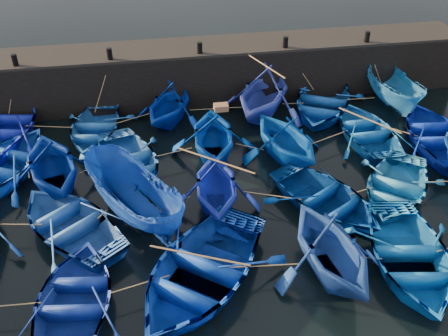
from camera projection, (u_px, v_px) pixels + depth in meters
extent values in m
plane|color=black|center=(241.00, 241.00, 16.43)|extent=(120.00, 120.00, 0.00)
cube|color=black|center=(198.00, 73.00, 24.13)|extent=(26.00, 2.50, 2.50)
cube|color=black|center=(197.00, 47.00, 23.37)|extent=(26.00, 2.50, 0.12)
cylinder|color=black|center=(15.00, 60.00, 21.35)|extent=(0.24, 0.24, 0.50)
cylinder|color=black|center=(110.00, 54.00, 21.91)|extent=(0.24, 0.24, 0.50)
cylinder|color=black|center=(200.00, 48.00, 22.47)|extent=(0.24, 0.24, 0.50)
cylinder|color=black|center=(285.00, 42.00, 23.03)|extent=(0.24, 0.24, 0.50)
cylinder|color=black|center=(367.00, 37.00, 23.59)|extent=(0.24, 0.24, 0.50)
imported|color=#0C1994|center=(4.00, 127.00, 21.26)|extent=(5.10, 6.31, 1.16)
imported|color=#1A55A7|center=(94.00, 128.00, 21.47)|extent=(3.87, 4.84, 0.90)
imported|color=#00269D|center=(169.00, 103.00, 22.16)|extent=(4.61, 4.80, 1.96)
imported|color=#2F43BF|center=(264.00, 92.00, 22.50)|extent=(5.96, 6.17, 2.49)
imported|color=#0D428E|center=(322.00, 102.00, 23.22)|extent=(5.74, 6.33, 1.08)
imported|color=#2372BE|center=(394.00, 90.00, 23.45)|extent=(1.72, 4.53, 1.75)
imported|color=#0E4096|center=(2.00, 165.00, 19.06)|extent=(5.62, 6.26, 1.07)
imported|color=navy|center=(52.00, 163.00, 18.14)|extent=(4.66, 5.06, 2.22)
imported|color=blue|center=(128.00, 161.00, 19.33)|extent=(4.42, 5.34, 0.96)
imported|color=#003491|center=(214.00, 135.00, 19.81)|extent=(3.94, 4.45, 2.16)
imported|color=#0448B2|center=(286.00, 137.00, 19.70)|extent=(4.50, 4.87, 2.12)
imported|color=#0D51A0|center=(367.00, 130.00, 21.25)|extent=(3.30, 4.58, 0.94)
imported|color=#062192|center=(437.00, 135.00, 20.85)|extent=(4.19, 5.45, 1.05)
imported|color=#2254AF|center=(70.00, 223.00, 16.41)|extent=(5.57, 5.82, 0.98)
imported|color=#0E3B94|center=(133.00, 197.00, 16.74)|extent=(4.20, 5.23, 1.93)
imported|color=#162AB8|center=(216.00, 184.00, 17.32)|extent=(3.57, 4.02, 1.95)
imported|color=navy|center=(326.00, 199.00, 17.48)|extent=(5.07, 5.54, 0.94)
imported|color=blue|center=(396.00, 187.00, 18.04)|extent=(5.26, 5.49, 0.93)
imported|color=navy|center=(75.00, 300.00, 13.83)|extent=(3.75, 4.83, 0.92)
imported|color=#083299|center=(200.00, 271.00, 14.57)|extent=(6.66, 6.95, 1.17)
imported|color=#1B4592|center=(331.00, 247.00, 14.65)|extent=(4.13, 4.60, 2.17)
imported|color=blue|center=(410.00, 256.00, 15.15)|extent=(4.33, 5.48, 1.03)
cube|color=brown|center=(221.00, 107.00, 19.16)|extent=(0.55, 0.39, 0.23)
cylinder|color=tan|center=(49.00, 127.00, 21.34)|extent=(1.99, 0.52, 0.04)
cylinder|color=tan|center=(133.00, 119.00, 21.91)|extent=(1.54, 0.69, 0.04)
cylinder|color=tan|center=(217.00, 109.00, 22.65)|extent=(2.48, 0.17, 0.04)
cylinder|color=tan|center=(293.00, 103.00, 23.05)|extent=(1.00, 0.13, 0.04)
cylinder|color=tan|center=(357.00, 99.00, 23.43)|extent=(1.67, 0.10, 0.04)
cylinder|color=tan|center=(28.00, 170.00, 18.76)|extent=(0.30, 1.10, 0.04)
cylinder|color=tan|center=(92.00, 167.00, 18.88)|extent=(0.92, 0.60, 0.04)
cylinder|color=tan|center=(172.00, 153.00, 19.70)|extent=(1.64, 0.46, 0.04)
cylinder|color=tan|center=(249.00, 147.00, 20.06)|extent=(1.02, 0.67, 0.04)
cylinder|color=tan|center=(328.00, 138.00, 20.60)|extent=(2.07, 0.87, 0.04)
cylinder|color=tan|center=(402.00, 131.00, 21.02)|extent=(0.93, 0.96, 0.04)
cylinder|color=tan|center=(18.00, 224.00, 16.26)|extent=(1.53, 0.32, 0.04)
cylinder|color=tan|center=(102.00, 214.00, 16.68)|extent=(0.32, 0.41, 0.04)
cylinder|color=tan|center=(176.00, 200.00, 17.28)|extent=(1.08, 0.27, 0.04)
cylinder|color=tan|center=(271.00, 195.00, 17.50)|extent=(2.00, 0.86, 0.04)
cylinder|color=tan|center=(362.00, 191.00, 17.71)|extent=(0.92, 0.26, 0.04)
cylinder|color=tan|center=(439.00, 182.00, 18.15)|extent=(1.49, 0.21, 0.04)
cylinder|color=tan|center=(139.00, 284.00, 14.18)|extent=(1.75, 0.42, 0.04)
cylinder|color=tan|center=(265.00, 266.00, 14.77)|extent=(2.08, 0.25, 0.04)
cylinder|color=tan|center=(370.00, 258.00, 15.04)|extent=(0.71, 0.26, 0.04)
cylinder|color=tan|center=(12.00, 91.00, 21.83)|extent=(0.77, 0.40, 2.08)
cylinder|color=tan|center=(102.00, 86.00, 22.18)|extent=(0.99, 0.88, 2.09)
cylinder|color=tan|center=(184.00, 77.00, 22.95)|extent=(1.65, 0.21, 2.09)
cylinder|color=tan|center=(271.00, 71.00, 23.48)|extent=(1.38, 0.35, 2.09)
cylinder|color=tan|center=(300.00, 70.00, 23.63)|extent=(1.49, 0.44, 2.09)
cylinder|color=tan|center=(375.00, 64.00, 24.13)|extent=(0.97, 0.51, 2.09)
cylinder|color=#99724C|center=(265.00, 65.00, 21.76)|extent=(1.08, 2.84, 0.06)
cylinder|color=#99724C|center=(369.00, 120.00, 20.96)|extent=(1.77, 2.49, 0.06)
cylinder|color=#99724C|center=(215.00, 160.00, 16.74)|extent=(2.34, 1.97, 0.06)
cylinder|color=#99724C|center=(199.00, 256.00, 14.21)|extent=(2.74, 1.32, 0.06)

